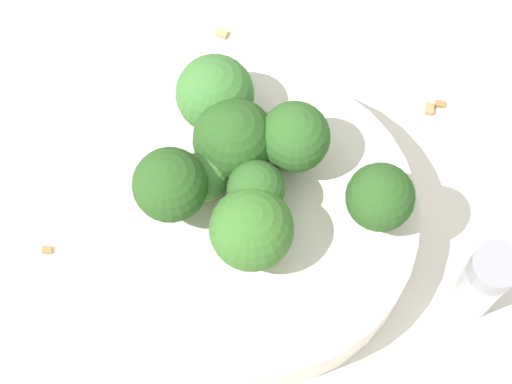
# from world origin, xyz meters

# --- Properties ---
(ground_plane) EXTENTS (3.00, 3.00, 0.00)m
(ground_plane) POSITION_xyz_m (0.00, 0.00, 0.00)
(ground_plane) COLOR silver
(bowl) EXTENTS (0.22, 0.22, 0.05)m
(bowl) POSITION_xyz_m (0.00, 0.00, 0.02)
(bowl) COLOR silver
(bowl) RESTS_ON ground_plane
(broccoli_floret_0) EXTENTS (0.05, 0.05, 0.06)m
(broccoli_floret_0) POSITION_xyz_m (0.04, 0.03, 0.08)
(broccoli_floret_0) COLOR #7A9E5B
(broccoli_floret_0) RESTS_ON bowl
(broccoli_floret_1) EXTENTS (0.05, 0.05, 0.06)m
(broccoli_floret_1) POSITION_xyz_m (-0.01, -0.02, 0.08)
(broccoli_floret_1) COLOR #7A9E5B
(broccoli_floret_1) RESTS_ON bowl
(broccoli_floret_2) EXTENTS (0.04, 0.04, 0.06)m
(broccoli_floret_2) POSITION_xyz_m (-0.00, 0.00, 0.08)
(broccoli_floret_2) COLOR #84AD66
(broccoli_floret_2) RESTS_ON bowl
(broccoli_floret_3) EXTENTS (0.05, 0.05, 0.06)m
(broccoli_floret_3) POSITION_xyz_m (-0.00, 0.08, 0.08)
(broccoli_floret_3) COLOR #8EB770
(broccoli_floret_3) RESTS_ON bowl
(broccoli_floret_4) EXTENTS (0.03, 0.03, 0.04)m
(broccoli_floret_4) POSITION_xyz_m (-0.02, 0.03, 0.07)
(broccoli_floret_4) COLOR #8EB770
(broccoli_floret_4) RESTS_ON bowl
(broccoli_floret_5) EXTENTS (0.05, 0.05, 0.06)m
(broccoli_floret_5) POSITION_xyz_m (-0.00, 0.04, 0.08)
(broccoli_floret_5) COLOR #8EB770
(broccoli_floret_5) RESTS_ON bowl
(broccoli_floret_6) EXTENTS (0.05, 0.05, 0.06)m
(broccoli_floret_6) POSITION_xyz_m (-0.05, 0.02, 0.09)
(broccoli_floret_6) COLOR #7A9E5B
(broccoli_floret_6) RESTS_ON bowl
(broccoli_floret_7) EXTENTS (0.04, 0.04, 0.05)m
(broccoli_floret_7) POSITION_xyz_m (0.07, -0.03, 0.08)
(broccoli_floret_7) COLOR #84AD66
(broccoli_floret_7) RESTS_ON bowl
(pepper_shaker) EXTENTS (0.03, 0.03, 0.08)m
(pepper_shaker) POSITION_xyz_m (0.12, -0.10, 0.04)
(pepper_shaker) COLOR #B2B7BC
(pepper_shaker) RESTS_ON ground_plane
(almond_crumb_0) EXTENTS (0.01, 0.01, 0.01)m
(almond_crumb_0) POSITION_xyz_m (0.17, 0.05, 0.00)
(almond_crumb_0) COLOR olive
(almond_crumb_0) RESTS_ON ground_plane
(almond_crumb_1) EXTENTS (0.00, 0.01, 0.01)m
(almond_crumb_1) POSITION_xyz_m (0.05, 0.11, 0.00)
(almond_crumb_1) COLOR tan
(almond_crumb_1) RESTS_ON ground_plane
(almond_crumb_2) EXTENTS (0.01, 0.01, 0.01)m
(almond_crumb_2) POSITION_xyz_m (0.03, 0.17, 0.00)
(almond_crumb_2) COLOR tan
(almond_crumb_2) RESTS_ON ground_plane
(almond_crumb_3) EXTENTS (0.01, 0.01, 0.01)m
(almond_crumb_3) POSITION_xyz_m (0.16, 0.05, 0.00)
(almond_crumb_3) COLOR #AD7F4C
(almond_crumb_3) RESTS_ON ground_plane
(almond_crumb_4) EXTENTS (0.01, 0.01, 0.01)m
(almond_crumb_4) POSITION_xyz_m (-0.14, 0.04, 0.00)
(almond_crumb_4) COLOR olive
(almond_crumb_4) RESTS_ON ground_plane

